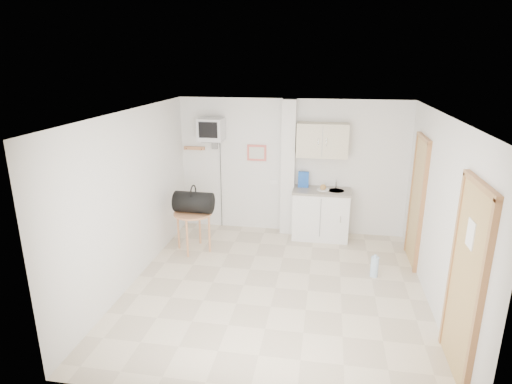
% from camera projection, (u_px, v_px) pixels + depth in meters
% --- Properties ---
extents(ground, '(4.50, 4.50, 0.00)m').
position_uv_depth(ground, '(275.00, 288.00, 6.18)').
color(ground, beige).
rests_on(ground, ground).
extents(room_envelope, '(4.24, 4.54, 2.55)m').
position_uv_depth(room_envelope, '(295.00, 185.00, 5.77)').
color(room_envelope, white).
rests_on(room_envelope, ground).
extents(kitchenette, '(1.03, 0.58, 2.10)m').
position_uv_depth(kitchenette, '(321.00, 195.00, 7.74)').
color(kitchenette, white).
rests_on(kitchenette, ground).
extents(crt_television, '(0.44, 0.45, 2.15)m').
position_uv_depth(crt_television, '(211.00, 130.00, 7.74)').
color(crt_television, slate).
rests_on(crt_television, ground).
extents(round_table, '(0.65, 0.65, 0.69)m').
position_uv_depth(round_table, '(193.00, 217.00, 7.24)').
color(round_table, tan).
rests_on(round_table, ground).
extents(duffel_bag, '(0.66, 0.38, 0.48)m').
position_uv_depth(duffel_bag, '(194.00, 202.00, 7.18)').
color(duffel_bag, black).
rests_on(duffel_bag, round_table).
extents(water_bottle, '(0.12, 0.12, 0.36)m').
position_uv_depth(water_bottle, '(374.00, 267.00, 6.47)').
color(water_bottle, '#B0D1EE').
rests_on(water_bottle, ground).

